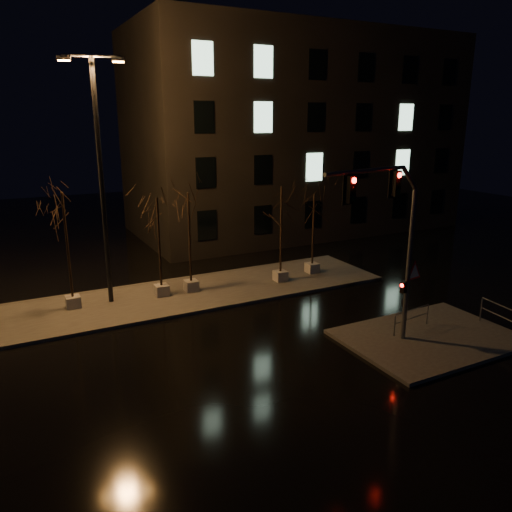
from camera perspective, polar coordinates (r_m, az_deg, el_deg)
ground at (r=20.48m, az=-3.27°, el=-9.86°), size 90.00×90.00×0.00m
median at (r=25.63m, az=-8.79°, el=-4.50°), size 22.00×5.00×0.15m
sidewalk_corner at (r=21.90m, az=19.20°, el=-8.79°), size 7.00×5.00×0.15m
building at (r=41.02m, az=4.35°, el=13.71°), size 25.00×12.00×15.00m
tree_1 at (r=24.01m, az=-21.04°, el=3.97°), size 1.80×1.80×5.59m
tree_2 at (r=24.58m, az=-11.14°, el=4.05°), size 1.80×1.80×5.08m
tree_3 at (r=25.01m, az=-7.69°, el=4.63°), size 1.80×1.80×5.21m
tree_4 at (r=26.43m, az=2.91°, el=5.51°), size 1.80×1.80×5.31m
tree_5 at (r=28.15m, az=6.61°, el=5.05°), size 1.80×1.80×4.68m
traffic_signal_mast at (r=19.03m, az=15.47°, el=2.71°), size 5.64×1.14×6.98m
streetlight_main at (r=23.96m, az=-17.38°, el=9.70°), size 2.79×0.91×11.23m
guard_rail_a at (r=21.99m, az=17.39°, el=-6.59°), size 2.14×0.32×0.93m
guard_rail_b at (r=23.23m, az=26.32°, el=-6.06°), size 0.36×2.33×1.11m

